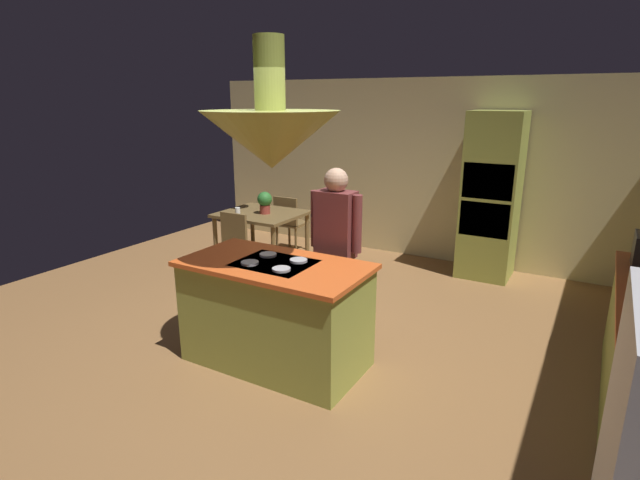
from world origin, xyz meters
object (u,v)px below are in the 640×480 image
dining_table (261,219)px  potted_plant_on_table (265,201)px  person_at_island (336,243)px  chair_by_back_wall (289,220)px  cup_on_table (238,211)px  oven_tower (491,196)px  chair_facing_island (229,243)px  kitchen_island (276,313)px

dining_table → potted_plant_on_table: bearing=-15.6°
person_at_island → potted_plant_on_table: person_at_island is taller
chair_by_back_wall → person_at_island: bearing=132.4°
person_at_island → cup_on_table: bearing=151.4°
potted_plant_on_table → cup_on_table: bearing=-144.8°
dining_table → cup_on_table: (-0.22, -0.24, 0.14)m
oven_tower → chair_facing_island: 3.40m
cup_on_table → oven_tower: bearing=24.5°
person_at_island → chair_facing_island: bearing=159.7°
chair_by_back_wall → cup_on_table: bearing=76.7°
kitchen_island → cup_on_table: 2.70m
dining_table → chair_by_back_wall: 0.71m
kitchen_island → person_at_island: (0.21, 0.70, 0.49)m
chair_facing_island → potted_plant_on_table: potted_plant_on_table is taller
chair_by_back_wall → cup_on_table: size_ratio=9.67×
person_at_island → kitchen_island: bearing=-106.8°
person_at_island → cup_on_table: person_at_island is taller
oven_tower → cup_on_table: oven_tower is taller
chair_by_back_wall → potted_plant_on_table: potted_plant_on_table is taller
chair_facing_island → chair_by_back_wall: (0.00, 1.39, 0.00)m
dining_table → cup_on_table: cup_on_table is taller
person_at_island → chair_facing_island: 2.09m
person_at_island → cup_on_table: (-2.13, 1.16, -0.15)m
oven_tower → cup_on_table: 3.33m
dining_table → chair_facing_island: (0.00, -0.69, -0.16)m
person_at_island → potted_plant_on_table: (-1.83, 1.38, -0.03)m
oven_tower → potted_plant_on_table: (-2.72, -1.17, -0.14)m
chair_facing_island → chair_by_back_wall: same height
dining_table → person_at_island: person_at_island is taller
chair_facing_island → chair_by_back_wall: 1.39m
oven_tower → dining_table: bearing=-157.8°
kitchen_island → dining_table: size_ratio=1.47×
kitchen_island → potted_plant_on_table: bearing=127.9°
chair_by_back_wall → kitchen_island: bearing=121.3°
chair_facing_island → cup_on_table: (-0.22, 0.46, 0.30)m
kitchen_island → person_at_island: 0.88m
potted_plant_on_table → cup_on_table: potted_plant_on_table is taller
dining_table → potted_plant_on_table: potted_plant_on_table is taller
dining_table → cup_on_table: size_ratio=12.12×
person_at_island → chair_facing_island: size_ratio=1.92×
kitchen_island → oven_tower: size_ratio=0.75×
chair_facing_island → person_at_island: bearing=-20.3°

